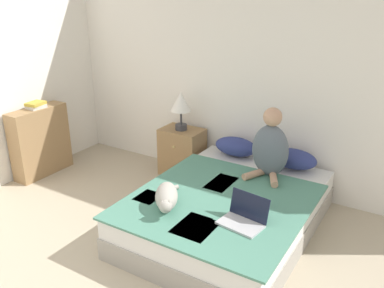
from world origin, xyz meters
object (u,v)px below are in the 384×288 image
(nightstand, at_px, (182,152))
(bookshelf, at_px, (40,141))
(pillow_far, at_px, (294,159))
(laptop_open, at_px, (244,218))
(person_sitting, at_px, (270,148))
(table_lamp, at_px, (181,104))
(book_stack_top, at_px, (36,105))
(pillow_near, at_px, (236,147))
(bed, at_px, (228,211))
(cat_tabby, at_px, (166,197))

(nightstand, xyz_separation_m, bookshelf, (-1.50, -0.89, 0.13))
(pillow_far, height_order, laptop_open, laptop_open)
(person_sitting, xyz_separation_m, table_lamp, (-1.24, 0.29, 0.20))
(pillow_far, relative_size, bookshelf, 0.58)
(person_sitting, bearing_deg, book_stack_top, -168.02)
(pillow_near, distance_m, book_stack_top, 2.42)
(pillow_near, bearing_deg, pillow_far, 0.00)
(table_lamp, bearing_deg, bed, -37.68)
(pillow_near, bearing_deg, person_sitting, -31.02)
(person_sitting, xyz_separation_m, laptop_open, (0.16, -0.95, -0.25))
(pillow_near, xyz_separation_m, pillow_far, (0.67, 0.00, 0.00))
(pillow_far, xyz_separation_m, person_sitting, (-0.15, -0.31, 0.20))
(pillow_far, xyz_separation_m, nightstand, (-1.39, -0.01, -0.22))
(pillow_far, distance_m, book_stack_top, 3.04)
(table_lamp, relative_size, bookshelf, 0.55)
(person_sitting, distance_m, table_lamp, 1.28)
(bed, distance_m, person_sitting, 0.75)
(cat_tabby, xyz_separation_m, bookshelf, (-2.22, 0.47, -0.09))
(bookshelf, bearing_deg, nightstand, 30.65)
(cat_tabby, xyz_separation_m, laptop_open, (0.68, 0.11, -0.05))
(pillow_far, distance_m, laptop_open, 1.26)
(bed, bearing_deg, nightstand, 141.81)
(bed, relative_size, pillow_near, 4.12)
(pillow_near, xyz_separation_m, cat_tabby, (-0.00, -1.37, -0.00))
(bed, height_order, pillow_near, pillow_near)
(pillow_far, bearing_deg, nightstand, -179.66)
(book_stack_top, bearing_deg, pillow_far, 17.09)
(bed, relative_size, bookshelf, 2.39)
(laptop_open, bearing_deg, bookshelf, -179.16)
(nightstand, xyz_separation_m, book_stack_top, (-1.50, -0.88, 0.59))
(cat_tabby, relative_size, table_lamp, 1.22)
(pillow_near, relative_size, book_stack_top, 2.17)
(pillow_near, bearing_deg, nightstand, -179.35)
(pillow_far, xyz_separation_m, cat_tabby, (-0.67, -1.37, -0.00))
(table_lamp, bearing_deg, nightstand, 81.57)
(pillow_near, distance_m, cat_tabby, 1.37)
(laptop_open, height_order, nightstand, laptop_open)
(pillow_near, relative_size, bookshelf, 0.58)
(pillow_near, xyz_separation_m, book_stack_top, (-2.22, -0.89, 0.37))
(person_sitting, relative_size, bookshelf, 0.84)
(bed, distance_m, book_stack_top, 2.64)
(cat_tabby, bearing_deg, nightstand, 174.89)
(cat_tabby, relative_size, bookshelf, 0.67)
(nightstand, bearing_deg, laptop_open, -41.89)
(bed, xyz_separation_m, nightstand, (-1.05, 0.83, 0.09))
(bookshelf, bearing_deg, book_stack_top, 81.18)
(person_sitting, height_order, nightstand, person_sitting)
(person_sitting, distance_m, cat_tabby, 1.20)
(person_sitting, bearing_deg, laptop_open, -80.28)
(bookshelf, bearing_deg, bed, 1.29)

